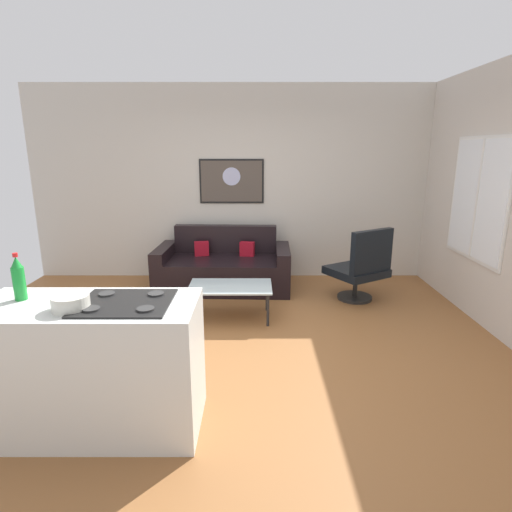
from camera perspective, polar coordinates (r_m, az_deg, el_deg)
ground at (r=4.21m, az=-1.34°, el=-12.65°), size 6.40×6.40×0.04m
back_wall at (r=6.19m, az=-0.89°, el=9.85°), size 6.40×0.05×2.80m
couch at (r=5.84m, az=-4.43°, el=-1.67°), size 1.86×0.97×0.83m
coffee_table at (r=4.75m, az=-3.52°, el=-4.45°), size 0.94×0.55×0.39m
armchair at (r=5.42m, az=14.32°, el=-1.54°), size 0.86×0.85×0.95m
kitchen_counter at (r=3.15m, az=-21.53°, el=-13.88°), size 1.46×0.65×0.94m
soda_bottle at (r=3.19m, az=-29.82°, el=-2.74°), size 0.08×0.08×0.32m
mixing_bowl at (r=2.88m, az=-24.10°, el=-5.88°), size 0.23×0.23×0.09m
wall_painting at (r=6.16m, az=-3.34°, el=10.23°), size 0.94×0.03×0.64m
window at (r=5.30m, az=28.25°, el=6.86°), size 0.03×1.20×1.38m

